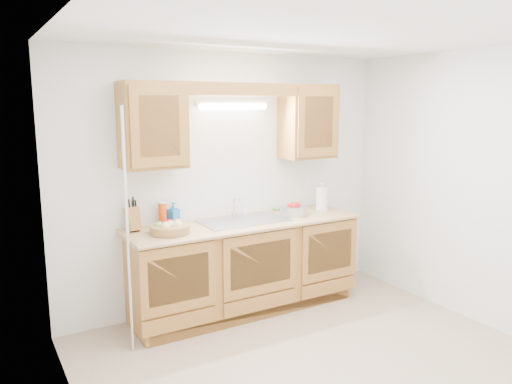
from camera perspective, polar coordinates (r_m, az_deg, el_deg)
room at (r=3.73m, az=7.55°, el=-1.79°), size 3.52×3.50×2.50m
base_cabinets at (r=4.92m, az=-1.33°, el=-8.54°), size 2.20×0.60×0.86m
countertop at (r=4.78m, az=-1.27°, el=-3.59°), size 2.30×0.63×0.04m
upper_cabinet_left at (r=4.45m, az=-11.74°, el=7.48°), size 0.55×0.33×0.75m
upper_cabinet_right at (r=5.22m, az=5.95°, el=8.00°), size 0.55×0.33×0.75m
valance at (r=4.65m, az=-1.36°, el=11.67°), size 2.20×0.05×0.12m
fluorescent_fixture at (r=4.85m, az=-2.67°, el=9.91°), size 0.76×0.08×0.08m
sink at (r=4.82m, az=-1.38°, el=-4.14°), size 0.84×0.46×0.36m
wire_shelf_pole at (r=4.09m, az=-14.45°, el=-4.58°), size 0.03×0.03×2.00m
outlet_plate at (r=5.49m, az=5.87°, el=1.02°), size 0.08×0.01×0.12m
fruit_basket at (r=4.41m, az=-9.81°, el=-4.03°), size 0.42×0.42×0.11m
knife_block at (r=4.54m, az=-13.93°, el=-2.95°), size 0.12×0.18×0.31m
orange_canister at (r=4.67m, az=-10.64°, el=-2.45°), size 0.07×0.07×0.22m
soap_bottle at (r=4.73m, az=-9.44°, el=-2.38°), size 0.12×0.12×0.20m
sponge at (r=5.26m, az=2.54°, el=-2.01°), size 0.11×0.07×0.02m
paper_towel at (r=5.27m, az=7.50°, el=-0.80°), size 0.14×0.14×0.29m
apple_bowl at (r=5.03m, az=4.26°, el=-2.03°), size 0.31×0.31×0.13m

